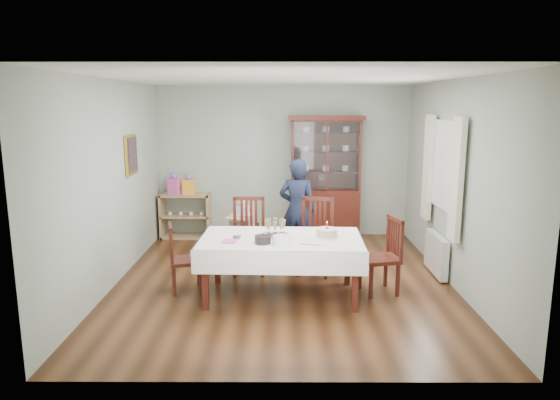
{
  "coord_description": "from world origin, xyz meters",
  "views": [
    {
      "loc": [
        -0.02,
        -6.46,
        2.39
      ],
      "look_at": [
        -0.04,
        0.2,
        1.09
      ],
      "focal_mm": 32.0,
      "sensor_mm": 36.0,
      "label": 1
    }
  ],
  "objects_px": {
    "china_cabinet": "(325,176)",
    "chair_end_left": "(185,271)",
    "dining_table": "(281,267)",
    "champagne_tray": "(275,231)",
    "sideboard": "(186,216)",
    "woman": "(297,210)",
    "gift_bag_orange": "(189,185)",
    "chair_far_right": "(315,252)",
    "chair_far_left": "(249,251)",
    "chair_end_right": "(380,270)",
    "birthday_cake": "(327,233)",
    "high_chair": "(243,237)",
    "gift_bag_pink": "(174,185)"
  },
  "relations": [
    {
      "from": "gift_bag_orange",
      "to": "dining_table",
      "type": "bearing_deg",
      "value": -59.38
    },
    {
      "from": "woman",
      "to": "chair_end_right",
      "type": "bearing_deg",
      "value": 138.32
    },
    {
      "from": "chair_end_left",
      "to": "woman",
      "type": "relative_size",
      "value": 0.56
    },
    {
      "from": "woman",
      "to": "gift_bag_pink",
      "type": "height_order",
      "value": "woman"
    },
    {
      "from": "sideboard",
      "to": "birthday_cake",
      "type": "height_order",
      "value": "birthday_cake"
    },
    {
      "from": "chair_far_left",
      "to": "high_chair",
      "type": "distance_m",
      "value": 0.53
    },
    {
      "from": "china_cabinet",
      "to": "gift_bag_pink",
      "type": "bearing_deg",
      "value": 179.97
    },
    {
      "from": "gift_bag_pink",
      "to": "birthday_cake",
      "type": "bearing_deg",
      "value": -48.2
    },
    {
      "from": "dining_table",
      "to": "chair_far_right",
      "type": "xyz_separation_m",
      "value": [
        0.48,
        0.88,
        -0.07
      ]
    },
    {
      "from": "dining_table",
      "to": "champagne_tray",
      "type": "xyz_separation_m",
      "value": [
        -0.07,
        0.07,
        0.44
      ]
    },
    {
      "from": "high_chair",
      "to": "gift_bag_orange",
      "type": "distance_m",
      "value": 1.81
    },
    {
      "from": "sideboard",
      "to": "woman",
      "type": "relative_size",
      "value": 0.57
    },
    {
      "from": "dining_table",
      "to": "sideboard",
      "type": "height_order",
      "value": "sideboard"
    },
    {
      "from": "sideboard",
      "to": "woman",
      "type": "xyz_separation_m",
      "value": [
        1.97,
        -1.27,
        0.38
      ]
    },
    {
      "from": "birthday_cake",
      "to": "gift_bag_orange",
      "type": "distance_m",
      "value": 3.54
    },
    {
      "from": "chair_far_right",
      "to": "gift_bag_pink",
      "type": "distance_m",
      "value": 3.12
    },
    {
      "from": "chair_far_left",
      "to": "sideboard",
      "type": "bearing_deg",
      "value": 122.44
    },
    {
      "from": "chair_far_left",
      "to": "chair_end_left",
      "type": "relative_size",
      "value": 1.2
    },
    {
      "from": "china_cabinet",
      "to": "chair_end_left",
      "type": "bearing_deg",
      "value": -127.67
    },
    {
      "from": "chair_far_right",
      "to": "chair_far_left",
      "type": "bearing_deg",
      "value": -168.83
    },
    {
      "from": "dining_table",
      "to": "champagne_tray",
      "type": "bearing_deg",
      "value": 136.18
    },
    {
      "from": "sideboard",
      "to": "china_cabinet",
      "type": "bearing_deg",
      "value": -0.49
    },
    {
      "from": "high_chair",
      "to": "gift_bag_orange",
      "type": "xyz_separation_m",
      "value": [
        -1.06,
        1.35,
        0.58
      ]
    },
    {
      "from": "champagne_tray",
      "to": "dining_table",
      "type": "bearing_deg",
      "value": -43.82
    },
    {
      "from": "gift_bag_orange",
      "to": "sideboard",
      "type": "bearing_deg",
      "value": 165.28
    },
    {
      "from": "chair_far_right",
      "to": "high_chair",
      "type": "relative_size",
      "value": 1.08
    },
    {
      "from": "china_cabinet",
      "to": "gift_bag_orange",
      "type": "relative_size",
      "value": 5.92
    },
    {
      "from": "chair_far_left",
      "to": "gift_bag_pink",
      "type": "bearing_deg",
      "value": 126.38
    },
    {
      "from": "sideboard",
      "to": "gift_bag_pink",
      "type": "bearing_deg",
      "value": -173.69
    },
    {
      "from": "gift_bag_pink",
      "to": "gift_bag_orange",
      "type": "bearing_deg",
      "value": 0.0
    },
    {
      "from": "chair_end_right",
      "to": "birthday_cake",
      "type": "relative_size",
      "value": 3.31
    },
    {
      "from": "dining_table",
      "to": "chair_far_right",
      "type": "distance_m",
      "value": 1.0
    },
    {
      "from": "dining_table",
      "to": "chair_end_left",
      "type": "distance_m",
      "value": 1.25
    },
    {
      "from": "chair_end_right",
      "to": "gift_bag_orange",
      "type": "distance_m",
      "value": 3.99
    },
    {
      "from": "woman",
      "to": "dining_table",
      "type": "bearing_deg",
      "value": 92.88
    },
    {
      "from": "dining_table",
      "to": "gift_bag_orange",
      "type": "distance_m",
      "value": 3.28
    },
    {
      "from": "champagne_tray",
      "to": "chair_far_right",
      "type": "bearing_deg",
      "value": 55.46
    },
    {
      "from": "chair_far_right",
      "to": "champagne_tray",
      "type": "height_order",
      "value": "chair_far_right"
    },
    {
      "from": "birthday_cake",
      "to": "woman",
      "type": "bearing_deg",
      "value": 101.81
    },
    {
      "from": "high_chair",
      "to": "birthday_cake",
      "type": "bearing_deg",
      "value": -31.31
    },
    {
      "from": "high_chair",
      "to": "birthday_cake",
      "type": "height_order",
      "value": "high_chair"
    },
    {
      "from": "dining_table",
      "to": "chair_end_right",
      "type": "height_order",
      "value": "chair_end_right"
    },
    {
      "from": "china_cabinet",
      "to": "chair_end_left",
      "type": "height_order",
      "value": "china_cabinet"
    },
    {
      "from": "gift_bag_pink",
      "to": "china_cabinet",
      "type": "bearing_deg",
      "value": -0.03
    },
    {
      "from": "chair_far_right",
      "to": "china_cabinet",
      "type": "bearing_deg",
      "value": 95.09
    },
    {
      "from": "chair_far_right",
      "to": "gift_bag_pink",
      "type": "relative_size",
      "value": 2.77
    },
    {
      "from": "dining_table",
      "to": "chair_far_left",
      "type": "distance_m",
      "value": 1.04
    },
    {
      "from": "champagne_tray",
      "to": "gift_bag_orange",
      "type": "relative_size",
      "value": 0.96
    },
    {
      "from": "woman",
      "to": "champagne_tray",
      "type": "distance_m",
      "value": 1.5
    },
    {
      "from": "china_cabinet",
      "to": "sideboard",
      "type": "distance_m",
      "value": 2.6
    }
  ]
}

